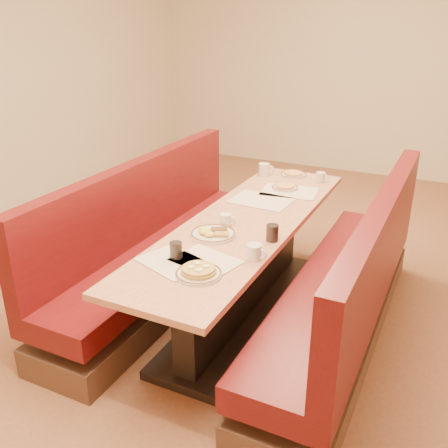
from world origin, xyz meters
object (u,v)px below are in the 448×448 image
at_px(pancake_plate, 199,272).
at_px(soda_tumbler_near, 176,250).
at_px(eggs_plate, 212,233).
at_px(coffee_mug_c, 321,177).
at_px(coffee_mug_b, 226,220).
at_px(booth_left, 158,251).
at_px(coffee_mug_a, 255,252).
at_px(diner_table, 245,269).
at_px(soda_tumbler_mid, 272,233).
at_px(booth_right, 347,294).
at_px(coffee_mug_d, 265,169).

height_order(pancake_plate, soda_tumbler_near, soda_tumbler_near).
distance_m(eggs_plate, coffee_mug_c, 1.41).
distance_m(coffee_mug_b, soda_tumbler_near, 0.56).
bearing_deg(coffee_mug_b, pancake_plate, -84.39).
distance_m(booth_left, coffee_mug_a, 1.22).
relative_size(coffee_mug_b, coffee_mug_c, 0.99).
distance_m(pancake_plate, soda_tumbler_near, 0.25).
distance_m(pancake_plate, coffee_mug_c, 1.87).
bearing_deg(booth_left, pancake_plate, -45.23).
height_order(diner_table, eggs_plate, eggs_plate).
height_order(eggs_plate, coffee_mug_c, coffee_mug_c).
distance_m(booth_left, eggs_plate, 0.83).
xyz_separation_m(coffee_mug_b, soda_tumbler_near, (-0.05, -0.56, 0.01)).
bearing_deg(soda_tumbler_mid, coffee_mug_b, 166.31).
height_order(booth_left, coffee_mug_c, booth_left).
distance_m(diner_table, coffee_mug_a, 0.73).
relative_size(booth_left, booth_right, 1.00).
relative_size(coffee_mug_d, soda_tumbler_near, 1.32).
distance_m(coffee_mug_b, coffee_mug_c, 1.22).
xyz_separation_m(booth_right, coffee_mug_c, (-0.51, 1.04, 0.43)).
distance_m(diner_table, eggs_plate, 0.52).
xyz_separation_m(booth_left, soda_tumbler_mid, (1.01, -0.23, 0.44)).
distance_m(eggs_plate, coffee_mug_d, 1.36).
bearing_deg(coffee_mug_d, coffee_mug_b, -103.25).
relative_size(booth_right, coffee_mug_b, 23.11).
distance_m(coffee_mug_b, coffee_mug_d, 1.17).
bearing_deg(coffee_mug_c, eggs_plate, -99.91).
relative_size(pancake_plate, eggs_plate, 0.88).
bearing_deg(coffee_mug_b, soda_tumbler_near, -103.07).
relative_size(coffee_mug_c, coffee_mug_d, 0.82).
distance_m(booth_left, coffee_mug_d, 1.20).
relative_size(booth_right, coffee_mug_a, 20.06).
distance_m(pancake_plate, coffee_mug_a, 0.36).
distance_m(booth_right, coffee_mug_b, 0.93).
height_order(booth_left, coffee_mug_b, booth_left).
bearing_deg(soda_tumbler_near, booth_right, 39.20).
bearing_deg(coffee_mug_a, booth_left, 155.67).
xyz_separation_m(booth_right, soda_tumbler_mid, (-0.45, -0.23, 0.44)).
xyz_separation_m(pancake_plate, soda_tumbler_mid, (0.19, 0.59, 0.03)).
bearing_deg(pancake_plate, coffee_mug_b, 103.74).
bearing_deg(eggs_plate, diner_table, 75.69).
xyz_separation_m(booth_left, coffee_mug_d, (0.46, 1.01, 0.44)).
xyz_separation_m(eggs_plate, coffee_mug_d, (-0.19, 1.35, 0.04)).
bearing_deg(booth_left, coffee_mug_a, -27.24).
height_order(diner_table, coffee_mug_d, coffee_mug_d).
xyz_separation_m(booth_right, coffee_mug_b, (-0.81, -0.15, 0.43)).
distance_m(pancake_plate, soda_tumbler_mid, 0.62).
distance_m(booth_left, soda_tumbler_mid, 1.13).
height_order(eggs_plate, coffee_mug_a, coffee_mug_a).
bearing_deg(soda_tumbler_near, coffee_mug_b, 85.06).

